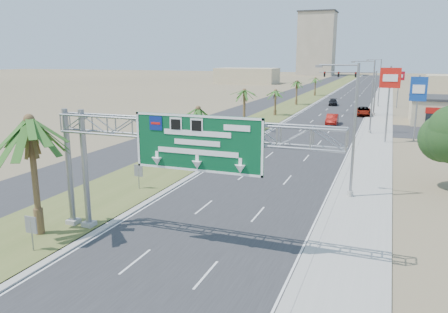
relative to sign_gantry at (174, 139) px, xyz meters
name	(u,v)px	position (x,y,z in m)	size (l,w,h in m)	color
road	(351,97)	(1.06, 100.07, -6.05)	(12.00, 300.00, 0.02)	#28282B
sidewalk_right	(385,98)	(9.56, 100.07, -6.01)	(4.00, 300.00, 0.10)	#9E9B93
median_grass	(313,96)	(-8.94, 100.07, -6.00)	(7.00, 300.00, 0.12)	#52602A
opposing_road	(288,95)	(-15.94, 100.07, -6.05)	(8.00, 300.00, 0.02)	#28282B
sign_gantry	(174,139)	(0.00, 0.00, 0.00)	(16.75, 1.24, 7.50)	gray
palm_near	(29,120)	(-8.14, -1.93, 0.87)	(5.70, 5.70, 8.35)	brown
palm_row_b	(198,109)	(-8.44, 22.07, -1.16)	(3.99, 3.99, 5.95)	brown
palm_row_c	(244,91)	(-8.44, 38.07, -0.39)	(3.99, 3.99, 6.75)	brown
palm_row_d	(276,91)	(-8.44, 56.07, -1.64)	(3.99, 3.99, 5.45)	brown
palm_row_e	(297,82)	(-8.44, 75.07, -0.97)	(3.99, 3.99, 6.15)	brown
palm_row_f	(315,78)	(-8.44, 100.07, -1.35)	(3.99, 3.99, 5.75)	brown
streetlight_near	(351,136)	(8.36, 12.07, -1.36)	(3.27, 0.44, 10.00)	gray
streetlight_mid	(370,100)	(8.36, 42.07, -1.36)	(3.27, 0.44, 10.00)	gray
streetlight_far	(378,85)	(8.36, 78.07, -1.36)	(3.27, 0.44, 10.00)	gray
signal_mast	(363,89)	(6.23, 62.05, -1.21)	(10.28, 0.71, 8.00)	gray
median_signback_a	(31,227)	(-6.74, -3.93, -4.61)	(0.75, 0.08, 2.08)	gray
median_signback_b	(139,172)	(-7.44, 8.07, -4.61)	(0.75, 0.08, 2.08)	gray
tower_distant	(317,44)	(-30.94, 240.07, 11.44)	(20.00, 16.00, 35.00)	tan
building_distant_left	(247,76)	(-43.94, 150.07, -3.06)	(24.00, 14.00, 6.00)	tan
car_left_lane	(228,152)	(-4.44, 20.46, -5.21)	(2.00, 4.98, 1.70)	black
car_mid_lane	(332,119)	(2.56, 49.05, -5.25)	(1.71, 4.90, 1.62)	maroon
car_right_lane	(364,111)	(6.56, 61.65, -5.27)	(2.61, 5.65, 1.57)	gray
car_far	(333,102)	(-0.77, 77.46, -5.39)	(1.88, 4.61, 1.34)	black
pole_sign_red_near	(390,83)	(10.68, 35.90, 1.33)	(2.40, 0.38, 9.36)	gray
pole_sign_blue	(418,92)	(14.06, 38.61, 0.11)	(2.01, 0.41, 8.24)	gray
pole_sign_red_far	(399,79)	(12.28, 77.01, -0.01)	(2.15, 1.11, 7.70)	gray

